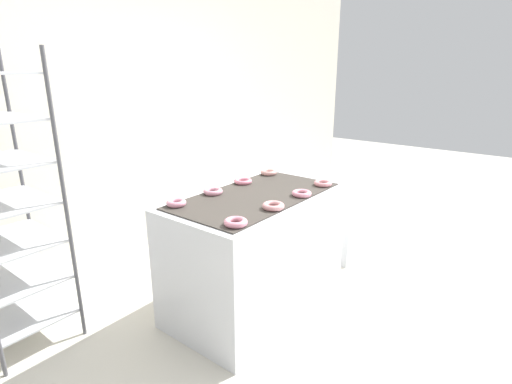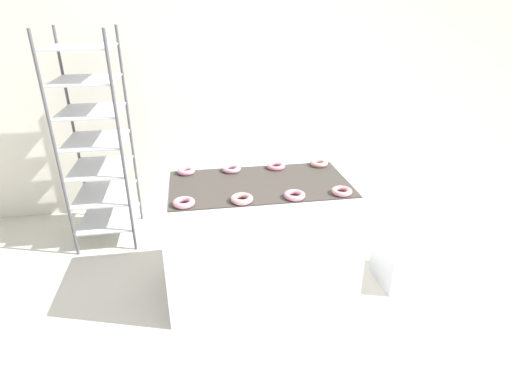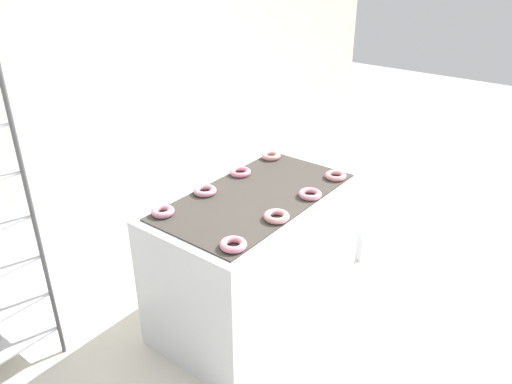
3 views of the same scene
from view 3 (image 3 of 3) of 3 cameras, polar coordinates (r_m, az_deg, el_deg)
The scene contains 12 objects.
ground_plane at distance 3.11m, azimuth 9.35°, elevation -17.65°, with size 14.00×14.00×0.00m, color beige.
wall_back at distance 3.76m, azimuth -19.19°, elevation 13.77°, with size 8.00×0.05×2.80m.
fryer_machine at distance 3.09m, azimuth 0.01°, elevation -7.38°, with size 1.29×0.72×0.85m.
glaze_bin at distance 3.96m, azimuth 11.01°, elevation -3.31°, with size 0.38×0.36×0.41m.
donut_near_left at distance 2.39m, azimuth -2.61°, elevation -6.02°, with size 0.13×0.13×0.03m, color pink.
donut_near_midleft at distance 2.62m, azimuth 2.36°, elevation -2.80°, with size 0.14×0.14×0.04m, color #D68F91.
donut_near_midright at distance 2.86m, azimuth 6.19°, elevation -0.24°, with size 0.13×0.13×0.03m, color pink.
donut_near_right at distance 3.11m, azimuth 9.09°, elevation 1.86°, with size 0.13×0.13×0.03m, color #D6878C.
donut_far_left at distance 2.71m, azimuth -10.61°, elevation -2.20°, with size 0.12×0.12×0.04m, color pink.
donut_far_midleft at distance 2.90m, azimuth -5.85°, elevation 0.15°, with size 0.13×0.13×0.03m, color pink.
donut_far_midright at distance 3.12m, azimuth -1.82°, elevation 2.30°, with size 0.13×0.13×0.03m, color pink.
donut_far_right at distance 3.36m, azimuth 1.71°, elevation 4.17°, with size 0.13×0.13×0.04m, color #D0938C.
Camera 3 is at (-2.02, -0.95, 2.16)m, focal length 35.00 mm.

